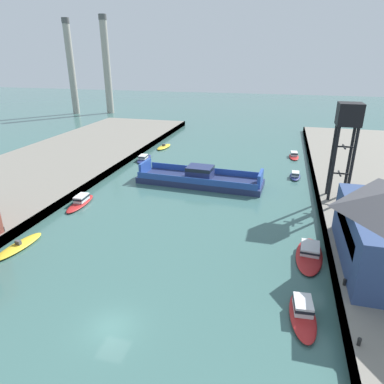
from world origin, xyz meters
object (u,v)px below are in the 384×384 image
at_px(chain_ferry, 200,179).
at_px(smokestack_distant_b, 71,65).
at_px(moored_boat_near_right, 309,253).
at_px(moored_boat_mid_right, 164,147).
at_px(moored_boat_far_left, 19,246).
at_px(moored_boat_far_right, 303,312).
at_px(crane_tower, 348,125).
at_px(moored_boat_mid_left, 295,175).
at_px(moored_boat_upstream_a, 81,201).
at_px(moored_boat_near_left, 144,158).
at_px(smokestack_distant_a, 106,63).
at_px(moored_boat_upstream_b, 294,155).

height_order(chain_ferry, smokestack_distant_b, smokestack_distant_b).
distance_m(moored_boat_near_right, moored_boat_mid_right, 54.37).
bearing_deg(smokestack_distant_b, moored_boat_far_left, -61.36).
distance_m(moored_boat_far_left, moored_boat_far_right, 32.87).
xyz_separation_m(moored_boat_mid_right, crane_tower, (37.39, -26.98, 12.20)).
xyz_separation_m(moored_boat_mid_left, moored_boat_far_left, (-32.69, -35.28, -0.19)).
xyz_separation_m(chain_ferry, moored_boat_far_right, (16.75, -30.74, -0.46)).
relative_size(chain_ferry, moored_boat_upstream_a, 3.10).
bearing_deg(moored_boat_far_left, moored_boat_upstream_a, 89.50).
bearing_deg(moored_boat_near_left, moored_boat_mid_right, 86.49).
height_order(moored_boat_near_left, moored_boat_mid_right, moored_boat_near_left).
bearing_deg(moored_boat_near_left, crane_tower, -22.09).
xyz_separation_m(moored_boat_mid_left, smokestack_distant_a, (-71.43, 63.52, 18.59)).
bearing_deg(crane_tower, moored_boat_near_left, 157.91).
relative_size(moored_boat_far_right, smokestack_distant_a, 0.19).
bearing_deg(moored_boat_far_left, smokestack_distant_a, 111.41).
distance_m(moored_boat_near_left, moored_boat_upstream_a, 25.35).
distance_m(moored_boat_upstream_a, crane_tower, 41.29).
height_order(moored_boat_upstream_a, smokestack_distant_b, smokestack_distant_b).
bearing_deg(moored_boat_upstream_a, moored_boat_near_left, 89.60).
xyz_separation_m(moored_boat_near_left, moored_boat_mid_right, (0.71, 11.52, -0.20)).
relative_size(moored_boat_near_left, moored_boat_mid_right, 1.05).
bearing_deg(moored_boat_near_left, moored_boat_far_left, -90.43).
xyz_separation_m(moored_boat_mid_right, moored_boat_far_right, (31.68, -53.88, 0.31)).
bearing_deg(smokestack_distant_b, moored_boat_upstream_b, -27.73).
relative_size(moored_boat_near_left, crane_tower, 0.49).
xyz_separation_m(moored_boat_far_right, smokestack_distant_b, (-83.93, 97.41, 17.81)).
relative_size(moored_boat_near_left, smokestack_distant_a, 0.19).
distance_m(moored_boat_mid_left, smokestack_distant_a, 97.38).
bearing_deg(crane_tower, moored_boat_mid_right, 144.18).
relative_size(moored_boat_near_right, smokestack_distant_b, 0.25).
distance_m(moored_boat_near_left, moored_boat_mid_left, 32.59).
bearing_deg(smokestack_distant_b, moored_boat_mid_left, -34.91).
xyz_separation_m(moored_boat_near_left, moored_boat_upstream_a, (-0.18, -25.35, 0.07)).
bearing_deg(smokestack_distant_b, moored_boat_upstream_a, -57.42).
relative_size(moored_boat_mid_left, moored_boat_upstream_b, 0.90).
bearing_deg(moored_boat_near_left, moored_boat_mid_left, -6.22).
relative_size(moored_boat_far_left, smokestack_distant_b, 0.21).
bearing_deg(smokestack_distant_b, chain_ferry, -44.78).
distance_m(moored_boat_near_left, smokestack_distant_a, 73.94).
distance_m(chain_ferry, moored_boat_far_right, 35.01).
xyz_separation_m(chain_ferry, moored_boat_near_right, (17.88, -20.21, -0.56)).
height_order(moored_boat_near_right, moored_boat_far_right, moored_boat_far_right).
bearing_deg(moored_boat_near_right, moored_boat_mid_right, 127.12).
distance_m(moored_boat_near_left, smokestack_distant_b, 77.51).
xyz_separation_m(crane_tower, smokestack_distant_a, (-77.13, 75.45, 6.57)).
bearing_deg(smokestack_distant_a, moored_boat_near_left, -56.95).
relative_size(moored_boat_near_left, smokestack_distant_b, 0.20).
distance_m(moored_boat_near_left, moored_boat_far_left, 38.81).
relative_size(moored_boat_far_left, smokestack_distant_a, 0.20).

